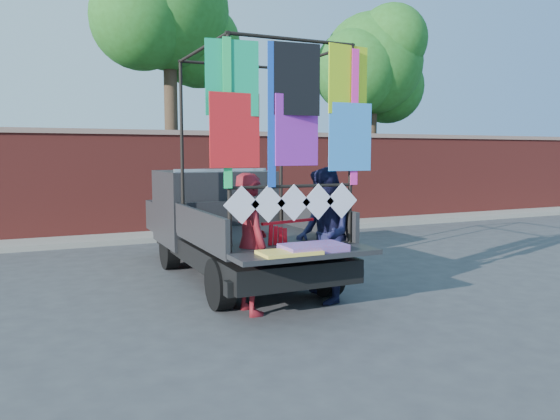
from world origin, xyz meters
name	(u,v)px	position (x,y,z in m)	size (l,w,h in m)	color
ground	(249,306)	(0.00, 0.00, 0.00)	(90.00, 90.00, 0.00)	#38383A
brick_wall	(144,182)	(0.00, 7.00, 1.33)	(30.00, 0.45, 2.61)	maroon
curb	(151,237)	(0.00, 6.30, 0.06)	(30.00, 1.20, 0.12)	gray
tree_mid	(171,15)	(1.02, 8.12, 5.70)	(4.20, 3.30, 7.73)	#38281C
tree_right	(374,67)	(7.52, 8.12, 4.75)	(4.20, 3.30, 6.62)	#38281C
pickup_truck	(224,222)	(0.41, 2.18, 0.87)	(2.18, 5.49, 3.45)	black
woman	(250,244)	(-0.09, -0.29, 0.90)	(0.66, 0.43, 1.80)	maroon
man	(323,235)	(1.01, -0.23, 0.93)	(0.90, 0.70, 1.86)	#161738
streamer_bundle	(282,235)	(0.37, -0.27, 0.98)	(0.83, 0.23, 0.59)	red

